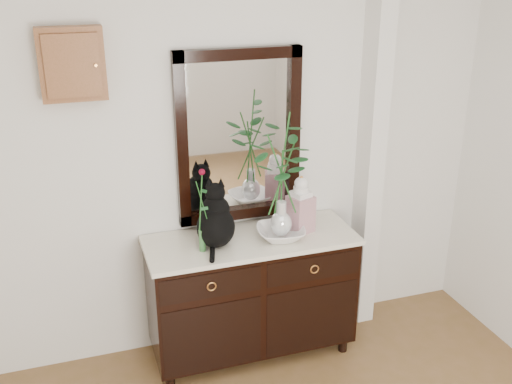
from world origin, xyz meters
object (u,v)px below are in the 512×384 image
object	(u,v)px
cat	(215,215)
lotus_bowl	(281,233)
ginger_jar	(301,203)
sideboard	(251,290)

from	to	relation	value
cat	lotus_bowl	distance (m)	0.43
lotus_bowl	ginger_jar	world-z (taller)	ginger_jar
sideboard	cat	world-z (taller)	cat
ginger_jar	sideboard	bearing A→B (deg)	-178.83
sideboard	lotus_bowl	world-z (taller)	lotus_bowl
lotus_bowl	cat	bearing A→B (deg)	172.39
cat	ginger_jar	world-z (taller)	cat
sideboard	cat	bearing A→B (deg)	-178.31
cat	ginger_jar	size ratio (longest dim) A/B	1.01
cat	sideboard	bearing A→B (deg)	17.24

